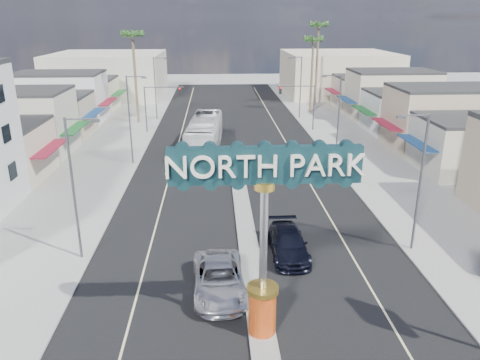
{
  "coord_description": "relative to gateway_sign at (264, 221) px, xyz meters",
  "views": [
    {
      "loc": [
        -2.07,
        -16.68,
        14.4
      ],
      "look_at": [
        -0.48,
        12.36,
        4.23
      ],
      "focal_mm": 35.0,
      "sensor_mm": 36.0,
      "label": 1
    }
  ],
  "objects": [
    {
      "name": "traffic_signal_right",
      "position": [
        9.18,
        42.02,
        -1.65
      ],
      "size": [
        5.09,
        0.45,
        6.0
      ],
      "color": "#47474C",
      "rests_on": "ground"
    },
    {
      "name": "streetlight_l_mid",
      "position": [
        -10.43,
        28.02,
        -0.86
      ],
      "size": [
        2.03,
        0.22,
        9.0
      ],
      "color": "#47474C",
      "rests_on": "ground"
    },
    {
      "name": "sidewalk_right",
      "position": [
        14.0,
        28.02,
        -5.87
      ],
      "size": [
        8.0,
        120.0,
        0.12
      ],
      "primitive_type": "cube",
      "color": "gray",
      "rests_on": "ground"
    },
    {
      "name": "streetlight_r_near",
      "position": [
        10.43,
        8.02,
        -0.86
      ],
      "size": [
        2.03,
        0.22,
        9.0
      ],
      "color": "#47474C",
      "rests_on": "ground"
    },
    {
      "name": "ground",
      "position": [
        0.0,
        28.02,
        -5.93
      ],
      "size": [
        160.0,
        160.0,
        0.0
      ],
      "primitive_type": "plane",
      "color": "gray",
      "rests_on": "ground"
    },
    {
      "name": "streetlight_r_far",
      "position": [
        10.43,
        50.02,
        -0.86
      ],
      "size": [
        2.03,
        0.22,
        9.0
      ],
      "color": "#47474C",
      "rests_on": "ground"
    },
    {
      "name": "backdrop_far_left",
      "position": [
        -22.0,
        73.02,
        -1.93
      ],
      "size": [
        20.0,
        20.0,
        8.0
      ],
      "primitive_type": "cube",
      "color": "#B7B29E",
      "rests_on": "ground"
    },
    {
      "name": "backdrop_far_right",
      "position": [
        22.0,
        73.02,
        -1.93
      ],
      "size": [
        20.0,
        20.0,
        8.0
      ],
      "primitive_type": "cube",
      "color": "beige",
      "rests_on": "ground"
    },
    {
      "name": "streetlight_l_far",
      "position": [
        -10.43,
        50.02,
        -0.86
      ],
      "size": [
        2.03,
        0.22,
        9.0
      ],
      "color": "#47474C",
      "rests_on": "ground"
    },
    {
      "name": "streetlight_l_near",
      "position": [
        -10.43,
        8.02,
        -0.86
      ],
      "size": [
        2.03,
        0.22,
        9.0
      ],
      "color": "#47474C",
      "rests_on": "ground"
    },
    {
      "name": "storefront_row_left",
      "position": [
        -24.0,
        41.02,
        -2.93
      ],
      "size": [
        12.0,
        42.0,
        6.0
      ],
      "primitive_type": "cube",
      "color": "beige",
      "rests_on": "ground"
    },
    {
      "name": "streetlight_r_mid",
      "position": [
        10.43,
        28.02,
        -0.86
      ],
      "size": [
        2.03,
        0.22,
        9.0
      ],
      "color": "#47474C",
      "rests_on": "ground"
    },
    {
      "name": "median_island",
      "position": [
        0.0,
        12.02,
        -5.85
      ],
      "size": [
        1.3,
        30.0,
        0.16
      ],
      "primitive_type": "cube",
      "color": "gray",
      "rests_on": "ground"
    },
    {
      "name": "palm_right_mid",
      "position": [
        13.0,
        54.02,
        4.67
      ],
      "size": [
        2.6,
        2.6,
        12.1
      ],
      "color": "brown",
      "rests_on": "ground"
    },
    {
      "name": "suv_left",
      "position": [
        -2.0,
        3.76,
        -5.09
      ],
      "size": [
        3.07,
        6.18,
        1.68
      ],
      "primitive_type": "imported",
      "rotation": [
        0.0,
        0.0,
        0.05
      ],
      "color": "silver",
      "rests_on": "ground"
    },
    {
      "name": "traffic_signal_left",
      "position": [
        -9.18,
        42.02,
        -1.65
      ],
      "size": [
        5.09,
        0.45,
        6.0
      ],
      "color": "#47474C",
      "rests_on": "ground"
    },
    {
      "name": "sidewalk_left",
      "position": [
        -14.0,
        28.02,
        -5.87
      ],
      "size": [
        8.0,
        120.0,
        0.12
      ],
      "primitive_type": "cube",
      "color": "gray",
      "rests_on": "ground"
    },
    {
      "name": "storefront_row_right",
      "position": [
        24.0,
        41.02,
        -2.93
      ],
      "size": [
        12.0,
        42.0,
        6.0
      ],
      "primitive_type": "cube",
      "color": "#B7B29E",
      "rests_on": "ground"
    },
    {
      "name": "road",
      "position": [
        0.0,
        28.02,
        -5.92
      ],
      "size": [
        20.0,
        120.0,
        0.01
      ],
      "primitive_type": "cube",
      "color": "black",
      "rests_on": "ground"
    },
    {
      "name": "car_parked_left",
      "position": [
        -5.5,
        28.47,
        -5.21
      ],
      "size": [
        1.73,
        4.21,
        1.43
      ],
      "primitive_type": "imported",
      "rotation": [
        0.0,
        0.0,
        0.01
      ],
      "color": "slate",
      "rests_on": "ground"
    },
    {
      "name": "gateway_sign",
      "position": [
        0.0,
        0.0,
        0.0
      ],
      "size": [
        8.2,
        1.5,
        9.15
      ],
      "color": "red",
      "rests_on": "median_island"
    },
    {
      "name": "palm_left_far",
      "position": [
        -13.0,
        48.02,
        5.57
      ],
      "size": [
        2.6,
        2.6,
        13.1
      ],
      "color": "brown",
      "rests_on": "ground"
    },
    {
      "name": "suv_right",
      "position": [
        2.44,
        7.8,
        -5.13
      ],
      "size": [
        2.28,
        5.52,
        1.6
      ],
      "primitive_type": "imported",
      "rotation": [
        0.0,
        0.0,
        0.01
      ],
      "color": "black",
      "rests_on": "ground"
    },
    {
      "name": "city_bus",
      "position": [
        -3.26,
        33.08,
        -4.03
      ],
      "size": [
        4.21,
        13.8,
        3.79
      ],
      "primitive_type": "imported",
      "rotation": [
        0.0,
        0.0,
        -0.08
      ],
      "color": "white",
      "rests_on": "ground"
    },
    {
      "name": "palm_right_far",
      "position": [
        15.0,
        60.02,
        6.46
      ],
      "size": [
        2.6,
        2.6,
        14.1
      ],
      "color": "brown",
      "rests_on": "ground"
    }
  ]
}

